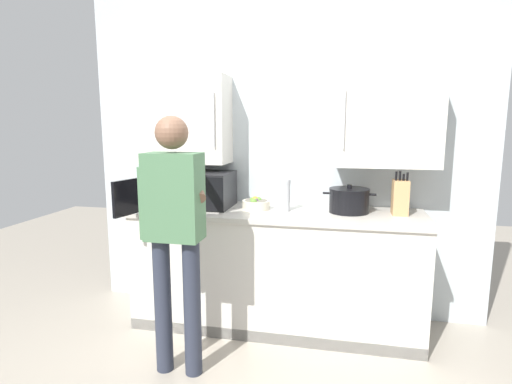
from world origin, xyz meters
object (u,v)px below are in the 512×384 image
microwave_oven (192,189)px  knife_block (400,197)px  person_figure (175,224)px  thermos_flask (285,195)px  fruit_bowl (256,204)px  stock_pot (349,200)px

microwave_oven → knife_block: bearing=0.9°
microwave_oven → person_figure: 0.81m
knife_block → thermos_flask: size_ratio=1.33×
fruit_bowl → person_figure: (-0.35, -0.78, 0.01)m
microwave_oven → thermos_flask: bearing=-1.7°
knife_block → thermos_flask: 0.85m
person_figure → fruit_bowl: bearing=65.7°
stock_pot → fruit_bowl: size_ratio=1.81×
stock_pot → person_figure: 1.34m
person_figure → knife_block: bearing=29.5°
knife_block → person_figure: 1.65m
thermos_flask → person_figure: (-0.58, -0.76, -0.07)m
stock_pot → person_figure: bearing=-142.8°
stock_pot → thermos_flask: 0.48m
stock_pot → thermos_flask: (-0.48, -0.05, 0.03)m
knife_block → fruit_bowl: (-1.08, -0.03, -0.09)m
microwave_oven → fruit_bowl: (0.53, -0.01, -0.10)m
microwave_oven → thermos_flask: size_ratio=3.27×
microwave_oven → person_figure: bearing=-77.2°
microwave_oven → thermos_flask: 0.76m
thermos_flask → person_figure: size_ratio=0.15×
stock_pot → fruit_bowl: stock_pot is taller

